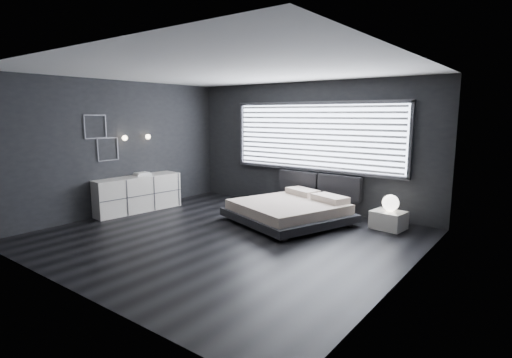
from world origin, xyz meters
The scene contains 12 objects.
room centered at (0.00, 0.00, 1.40)m, with size 6.04×6.00×2.80m.
window centered at (0.20, 2.70, 1.61)m, with size 4.14×0.09×1.52m.
headboard centered at (0.35, 2.64, 0.57)m, with size 1.96×0.16×0.52m.
sconce_near centered at (-2.88, 0.05, 1.60)m, with size 0.18×0.11×0.11m.
sconce_far centered at (-2.88, 0.65, 1.60)m, with size 0.18×0.11×0.11m.
wall_art_upper centered at (-2.98, -0.55, 1.85)m, with size 0.01×0.48×0.48m.
wall_art_lower centered at (-2.98, -0.30, 1.38)m, with size 0.01×0.48×0.48m.
bed centered at (0.37, 1.46, 0.24)m, with size 2.54×2.49×0.52m.
nightstand centered at (2.08, 2.17, 0.17)m, with size 0.57×0.47×0.33m, color silver.
orb_lamp centered at (2.08, 2.21, 0.48)m, with size 0.30×0.30×0.30m, color white.
dresser centered at (-2.78, 0.21, 0.38)m, with size 0.76×1.97×0.77m.
book_stack centered at (-2.76, 0.36, 0.80)m, with size 0.31×0.37×0.07m.
Camera 1 is at (4.45, -5.01, 2.11)m, focal length 28.00 mm.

